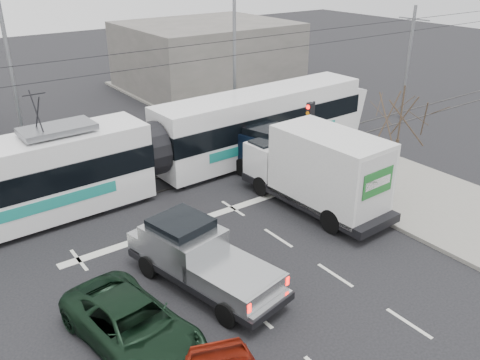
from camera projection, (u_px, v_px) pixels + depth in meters
ground at (298, 293)px, 16.26m from camera, size 120.00×120.00×0.00m
sidewalk_right at (460, 213)px, 21.04m from camera, size 6.00×60.00×0.15m
rails at (154, 186)px, 23.62m from camera, size 60.00×1.60×0.03m
building_right at (207, 56)px, 39.30m from camera, size 12.00×10.00×5.00m
bare_tree at (401, 118)px, 20.59m from camera, size 2.40×2.40×5.00m
traffic_signal at (311, 123)px, 23.37m from camera, size 0.44×0.44×3.60m
street_lamp_near at (232, 46)px, 28.35m from camera, size 2.38×0.25×9.00m
street_lamp_far at (6, 65)px, 23.68m from camera, size 2.38×0.25×9.00m
catenary at (147, 105)px, 22.01m from camera, size 60.00×0.20×7.00m
tram at (149, 151)px, 22.72m from camera, size 25.30×3.40×5.15m
silver_pickup at (197, 255)px, 16.41m from camera, size 3.05×5.99×2.08m
box_truck at (318, 171)px, 20.97m from camera, size 2.65×7.02×3.47m
navy_pickup at (280, 154)px, 24.07m from camera, size 3.52×6.07×2.41m
green_car at (133, 325)px, 13.89m from camera, size 2.91×5.15×1.36m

